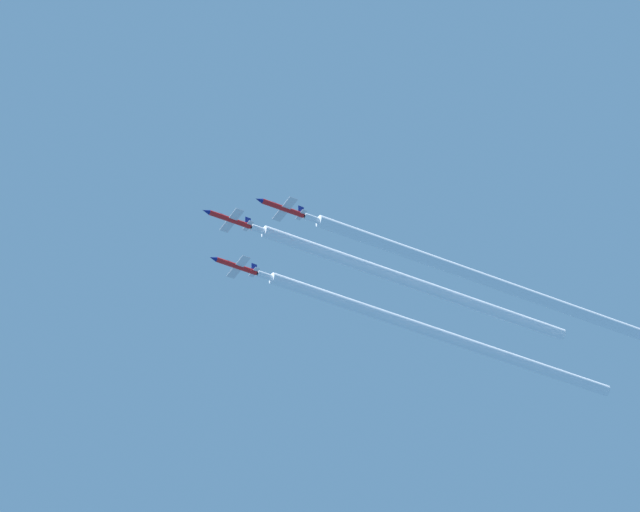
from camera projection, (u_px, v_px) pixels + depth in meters
jet_lead at (228, 219)px, 381.31m from camera, size 7.75×11.29×2.71m
jet_left_wingman at (282, 208)px, 375.12m from camera, size 7.75×11.29×2.71m
jet_right_wingman at (235, 266)px, 389.68m from camera, size 7.75×11.29×2.71m
smoke_trail_lead at (412, 283)px, 397.21m from camera, size 2.50×76.54×2.50m
smoke_trail_left_wingman at (484, 279)px, 392.62m from camera, size 2.50×85.27×2.50m
smoke_trail_right_wingman at (439, 334)px, 407.82m from camera, size 2.50×88.78×2.50m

